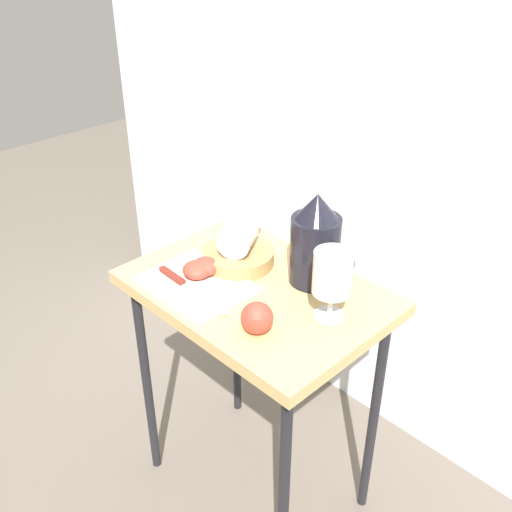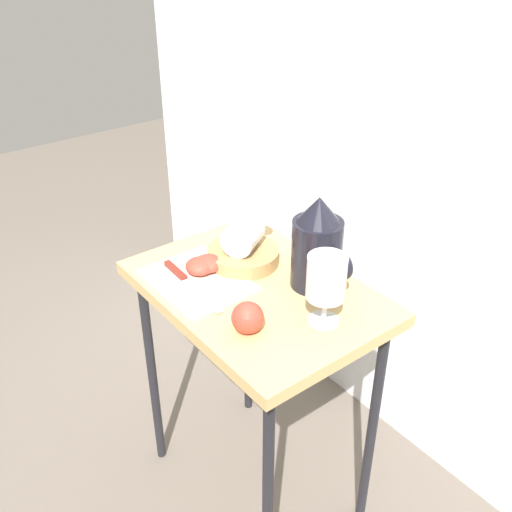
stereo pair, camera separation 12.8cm
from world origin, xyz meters
TOP-DOWN VIEW (x-y plane):
  - ground_plane at (0.00, 0.00)m, footprint 6.00×6.00m
  - curtain_drape at (0.00, 0.47)m, footprint 2.40×0.03m
  - table at (0.00, 0.00)m, footprint 0.58×0.40m
  - linen_napkin at (-0.10, -0.09)m, footprint 0.24×0.19m
  - basket_tray at (-0.10, 0.04)m, footprint 0.17×0.17m
  - pitcher at (0.07, 0.11)m, footprint 0.16×0.11m
  - wine_glass_upright at (0.18, 0.03)m, footprint 0.08×0.08m
  - wine_glass_tipped_near at (-0.10, 0.04)m, footprint 0.14×0.17m
  - apple_half_left at (-0.12, -0.07)m, footprint 0.07×0.07m
  - apple_half_right at (-0.12, -0.05)m, footprint 0.07×0.07m
  - apple_whole at (0.12, -0.11)m, footprint 0.07×0.07m
  - knife at (-0.12, -0.12)m, footprint 0.23×0.02m

SIDE VIEW (x-z plane):
  - ground_plane at x=0.00m, z-range 0.00..0.00m
  - table at x=0.00m, z-range 0.26..0.92m
  - linen_napkin at x=-0.10m, z-range 0.66..0.67m
  - knife at x=-0.12m, z-range 0.67..0.68m
  - basket_tray at x=-0.10m, z-range 0.66..0.70m
  - apple_half_left at x=-0.12m, z-range 0.67..0.70m
  - apple_half_right at x=-0.12m, z-range 0.67..0.70m
  - apple_whole at x=0.12m, z-range 0.66..0.73m
  - wine_glass_tipped_near at x=-0.10m, z-range 0.70..0.78m
  - pitcher at x=0.07m, z-range 0.64..0.86m
  - wine_glass_upright at x=0.18m, z-range 0.69..0.84m
  - curtain_drape at x=0.00m, z-range 0.00..2.08m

